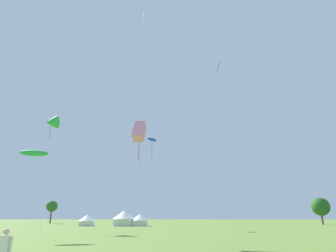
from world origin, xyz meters
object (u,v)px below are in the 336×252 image
object	(u,v)px
kite_green_delta	(50,122)
kite_pink_box	(138,132)
tree_distant_right	(319,207)
festival_tent_left	(122,218)
tree_distant_left	(50,206)
kite_blue_parafoil	(151,140)
festival_tent_right	(85,220)
kite_cyan_diamond	(217,69)
kite_green_parafoil	(33,153)
festival_tent_center	(139,219)

from	to	relation	value
kite_green_delta	kite_pink_box	bearing A→B (deg)	-50.38
kite_green_delta	tree_distant_right	size ratio (longest dim) A/B	2.90
festival_tent_left	tree_distant_left	bearing A→B (deg)	137.29
kite_blue_parafoil	festival_tent_right	bearing A→B (deg)	143.78
kite_pink_box	festival_tent_right	world-z (taller)	kite_pink_box
kite_pink_box	tree_distant_left	size ratio (longest dim) A/B	1.70
kite_green_delta	kite_blue_parafoil	bearing A→B (deg)	22.15
kite_blue_parafoil	festival_tent_right	distance (m)	24.53
festival_tent_right	tree_distant_right	world-z (taller)	tree_distant_right
kite_blue_parafoil	festival_tent_right	world-z (taller)	kite_blue_parafoil
kite_cyan_diamond	festival_tent_right	world-z (taller)	kite_cyan_diamond
kite_green_parafoil	kite_pink_box	bearing A→B (deg)	-17.70
kite_green_delta	kite_cyan_diamond	bearing A→B (deg)	3.45
kite_blue_parafoil	kite_green_delta	size ratio (longest dim) A/B	0.89
festival_tent_right	festival_tent_left	size ratio (longest dim) A/B	0.72
kite_pink_box	festival_tent_right	xyz separation A→B (m)	(-15.47, 40.75, -9.00)
kite_blue_parafoil	kite_cyan_diamond	distance (m)	19.78
kite_blue_parafoil	kite_green_parafoil	xyz separation A→B (m)	(-11.79, -25.81, -8.25)
festival_tent_right	festival_tent_left	bearing A→B (deg)	-0.00
kite_blue_parafoil	kite_green_parafoil	size ratio (longest dim) A/B	1.88
kite_pink_box	festival_tent_right	bearing A→B (deg)	110.78
kite_pink_box	festival_tent_left	bearing A→B (deg)	99.91
festival_tent_left	festival_tent_center	distance (m)	3.73
kite_green_delta	kite_green_parafoil	size ratio (longest dim) A/B	2.13
festival_tent_right	tree_distant_left	size ratio (longest dim) A/B	0.54
kite_green_parafoil	tree_distant_left	size ratio (longest dim) A/B	1.39
festival_tent_center	kite_blue_parafoil	bearing A→B (deg)	-74.62
festival_tent_right	tree_distant_right	size ratio (longest dim) A/B	0.53
kite_pink_box	festival_tent_center	world-z (taller)	kite_pink_box
tree_distant_left	kite_blue_parafoil	bearing A→B (deg)	-46.97
festival_tent_right	festival_tent_center	world-z (taller)	festival_tent_center
kite_blue_parafoil	festival_tent_right	xyz separation A→B (m)	(-15.10, 11.06, -15.86)
kite_green_parafoil	tree_distant_left	bearing A→B (deg)	108.91
festival_tent_right	festival_tent_center	bearing A→B (deg)	-0.00
festival_tent_left	tree_distant_left	size ratio (longest dim) A/B	0.75
kite_pink_box	kite_green_parafoil	size ratio (longest dim) A/B	1.22
tree_distant_left	kite_pink_box	bearing A→B (deg)	-62.97
tree_distant_right	kite_blue_parafoil	bearing A→B (deg)	-153.46
kite_blue_parafoil	kite_green_delta	xyz separation A→B (m)	(-18.11, -7.37, 1.42)
kite_pink_box	tree_distant_right	bearing A→B (deg)	49.92
tree_distant_left	tree_distant_right	size ratio (longest dim) A/B	0.98
kite_green_delta	tree_distant_right	bearing A→B (deg)	25.29
festival_tent_center	tree_distant_left	world-z (taller)	tree_distant_left
festival_tent_center	kite_cyan_diamond	bearing A→B (deg)	-45.00
kite_blue_parafoil	tree_distant_left	distance (m)	49.29
kite_cyan_diamond	festival_tent_right	xyz separation A→B (m)	(-28.58, 16.53, -29.25)
festival_tent_right	tree_distant_right	bearing A→B (deg)	10.40
kite_green_delta	kite_cyan_diamond	size ratio (longest dim) A/B	0.62
kite_pink_box	festival_tent_right	distance (m)	44.51
kite_blue_parafoil	festival_tent_left	distance (m)	20.09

